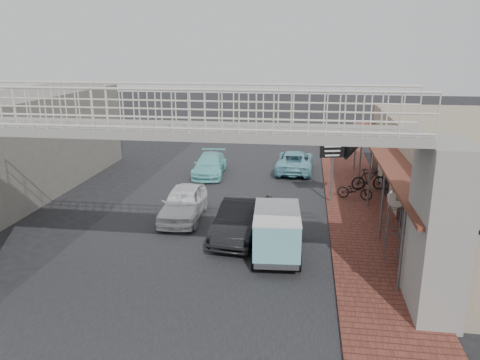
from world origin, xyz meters
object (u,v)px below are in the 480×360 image
(arrow_sign, at_px, (350,148))
(street_clock, at_px, (396,202))
(motorcycle_near, at_px, (355,190))
(motorcycle_far, at_px, (369,179))
(white_hatchback, at_px, (183,203))
(dark_sedan, at_px, (242,218))
(angkot_van, at_px, (277,226))
(angkot_curb, at_px, (295,161))
(angkot_far, at_px, (210,165))

(arrow_sign, bearing_deg, street_clock, -94.81)
(motorcycle_near, distance_m, motorcycle_far, 1.91)
(white_hatchback, bearing_deg, dark_sedan, -32.85)
(angkot_van, height_order, motorcycle_far, angkot_van)
(motorcycle_far, relative_size, arrow_sign, 0.57)
(angkot_curb, height_order, arrow_sign, arrow_sign)
(white_hatchback, distance_m, angkot_van, 5.46)
(motorcycle_near, relative_size, street_clock, 0.68)
(white_hatchback, relative_size, street_clock, 1.66)
(dark_sedan, relative_size, angkot_far, 1.08)
(angkot_far, xyz_separation_m, motorcycle_near, (8.09, -3.76, -0.07))
(motorcycle_far, bearing_deg, motorcycle_near, 140.33)
(motorcycle_far, relative_size, street_clock, 0.74)
(dark_sedan, height_order, motorcycle_near, dark_sedan)
(dark_sedan, relative_size, angkot_van, 1.23)
(angkot_far, bearing_deg, angkot_van, -70.18)
(dark_sedan, bearing_deg, motorcycle_near, 52.93)
(dark_sedan, bearing_deg, arrow_sign, 53.31)
(angkot_far, distance_m, angkot_van, 11.60)
(angkot_curb, bearing_deg, angkot_van, 90.21)
(white_hatchback, height_order, motorcycle_far, white_hatchback)
(angkot_curb, distance_m, motorcycle_far, 5.36)
(street_clock, bearing_deg, angkot_far, 133.53)
(dark_sedan, distance_m, motorcycle_near, 7.17)
(angkot_curb, height_order, angkot_van, angkot_van)
(white_hatchback, bearing_deg, angkot_van, -39.68)
(angkot_van, relative_size, arrow_sign, 1.14)
(angkot_far, bearing_deg, white_hatchback, -91.37)
(motorcycle_far, bearing_deg, angkot_far, 64.75)
(dark_sedan, distance_m, angkot_van, 2.23)
(arrow_sign, bearing_deg, angkot_curb, 101.33)
(angkot_curb, bearing_deg, angkot_far, 18.72)
(dark_sedan, xyz_separation_m, motorcycle_near, (4.91, 5.23, -0.21))
(white_hatchback, relative_size, motorcycle_far, 2.25)
(motorcycle_near, bearing_deg, dark_sedan, 151.04)
(white_hatchback, bearing_deg, arrow_sign, 20.95)
(white_hatchback, xyz_separation_m, angkot_far, (-0.33, 7.32, -0.10))
(white_hatchback, distance_m, dark_sedan, 3.30)
(angkot_van, distance_m, motorcycle_far, 9.57)
(angkot_van, bearing_deg, angkot_curb, 84.67)
(motorcycle_far, distance_m, arrow_sign, 3.19)
(motorcycle_near, bearing_deg, angkot_curb, 44.70)
(white_hatchback, height_order, motorcycle_near, white_hatchback)
(angkot_curb, distance_m, street_clock, 12.69)
(white_hatchback, relative_size, angkot_van, 1.12)
(motorcycle_near, xyz_separation_m, arrow_sign, (-0.40, -0.36, 2.20))
(angkot_curb, bearing_deg, street_clock, 109.11)
(angkot_far, height_order, motorcycle_near, angkot_far)
(dark_sedan, distance_m, arrow_sign, 6.93)
(angkot_far, xyz_separation_m, angkot_van, (4.67, -10.60, 0.52))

